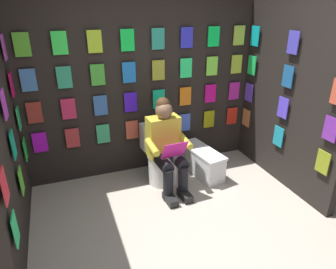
# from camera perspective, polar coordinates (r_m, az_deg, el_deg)

# --- Properties ---
(ground_plane) EXTENTS (30.00, 30.00, 0.00)m
(ground_plane) POSITION_cam_1_polar(r_m,az_deg,el_deg) (3.21, 6.11, -21.27)
(ground_plane) COLOR #B2A899
(display_wall_back) EXTENTS (3.25, 0.14, 2.34)m
(display_wall_back) POSITION_cam_1_polar(r_m,az_deg,el_deg) (4.18, -4.70, 8.53)
(display_wall_back) COLOR black
(display_wall_back) RESTS_ON ground
(display_wall_left) EXTENTS (0.14, 1.84, 2.34)m
(display_wall_left) POSITION_cam_1_polar(r_m,az_deg,el_deg) (4.13, 21.76, 6.71)
(display_wall_left) COLOR black
(display_wall_left) RESTS_ON ground
(display_wall_right) EXTENTS (0.14, 1.84, 2.34)m
(display_wall_right) POSITION_cam_1_polar(r_m,az_deg,el_deg) (3.16, -28.78, 0.52)
(display_wall_right) COLOR black
(display_wall_right) RESTS_ON ground
(toilet) EXTENTS (0.41, 0.56, 0.77)m
(toilet) POSITION_cam_1_polar(r_m,az_deg,el_deg) (4.12, -1.44, -4.33)
(toilet) COLOR white
(toilet) RESTS_ON ground
(person_reading) EXTENTS (0.54, 0.70, 1.19)m
(person_reading) POSITION_cam_1_polar(r_m,az_deg,el_deg) (3.81, -0.19, -2.17)
(person_reading) COLOR gold
(person_reading) RESTS_ON ground
(comic_longbox_near) EXTENTS (0.41, 0.80, 0.38)m
(comic_longbox_near) POSITION_cam_1_polar(r_m,az_deg,el_deg) (4.33, 6.28, -5.03)
(comic_longbox_near) COLOR silver
(comic_longbox_near) RESTS_ON ground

